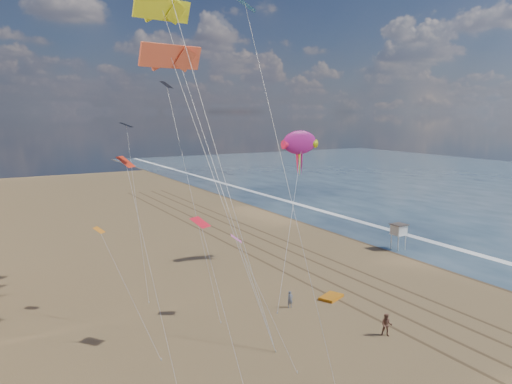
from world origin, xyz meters
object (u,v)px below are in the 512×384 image
Objects in this scene: lifeguard_stand at (399,230)px; kite_flyer_b at (387,325)px; show_kite at (300,143)px; grounded_kite at (331,297)px; kite_flyer_a at (290,299)px.

kite_flyer_b is at bearing -137.31° from lifeguard_stand.
show_kite reaches higher than lifeguard_stand.
show_kite is at bearing 121.27° from kite_flyer_b.
show_kite reaches higher than grounded_kite.
lifeguard_stand is 24.38m from kite_flyer_a.
kite_flyer_a is (-22.53, -9.16, -1.79)m from lifeguard_stand.
grounded_kite is 4.62m from kite_flyer_a.
show_kite is at bearing 54.37° from kite_flyer_a.
grounded_kite is at bearing -109.51° from show_kite.
grounded_kite is at bearing 0.66° from kite_flyer_a.
lifeguard_stand is 1.82× the size of kite_flyer_b.
grounded_kite is 1.28× the size of kite_flyer_b.
show_kite is 19.32m from kite_flyer_a.
grounded_kite is (-17.95, -9.24, -2.42)m from lifeguard_stand.
kite_flyer_b is at bearing -66.88° from kite_flyer_a.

